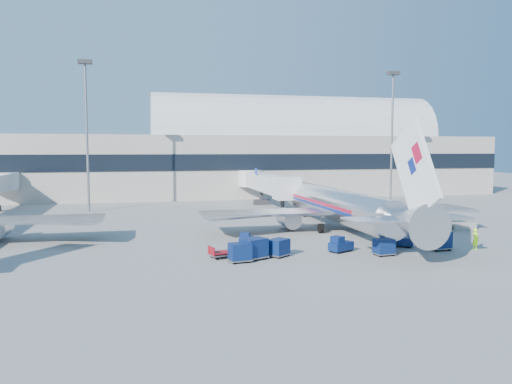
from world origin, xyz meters
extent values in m
plane|color=gray|center=(0.00, 0.00, 0.00)|extent=(260.00, 260.00, 0.00)
cube|color=#B2AA9E|center=(-25.00, 56.00, 6.00)|extent=(170.00, 28.00, 12.00)
cube|color=black|center=(-25.00, 42.05, 7.00)|extent=(170.00, 0.40, 3.00)
cylinder|color=silver|center=(20.00, 56.00, 12.00)|extent=(60.00, 18.00, 18.00)
cylinder|color=silver|center=(10.00, 6.00, 2.90)|extent=(3.80, 28.00, 3.80)
sphere|color=silver|center=(10.00, 20.00, 2.90)|extent=(3.72, 3.72, 3.72)
cone|color=silver|center=(10.00, -11.00, 3.30)|extent=(3.80, 6.00, 3.80)
cube|color=#A90D2B|center=(10.00, 7.00, 3.15)|extent=(3.85, 20.16, 0.32)
cube|color=navy|center=(10.00, 7.00, 2.78)|extent=(3.85, 20.16, 0.32)
cube|color=white|center=(10.00, -11.50, 7.70)|extent=(0.35, 7.79, 8.74)
cube|color=silver|center=(10.00, -10.50, 3.50)|extent=(11.00, 3.00, 0.18)
cube|color=silver|center=(10.00, 5.00, 2.30)|extent=(32.00, 5.00, 0.28)
cylinder|color=#B7B7BC|center=(4.50, 6.50, 1.35)|extent=(2.10, 3.80, 2.10)
cylinder|color=#B7B7BC|center=(15.50, 6.50, 1.35)|extent=(2.10, 3.80, 2.10)
cylinder|color=black|center=(10.00, 17.00, 0.45)|extent=(0.40, 0.90, 0.90)
cube|color=silver|center=(7.60, 30.00, 4.00)|extent=(2.70, 24.00, 2.70)
cube|color=silver|center=(7.60, 17.80, 4.00)|extent=(3.40, 3.20, 3.20)
cylinder|color=silver|center=(7.60, 41.50, 4.00)|extent=(4.40, 4.40, 3.00)
cube|color=#2D2D30|center=(7.60, 20.00, 1.80)|extent=(0.50, 0.50, 3.00)
cube|color=#2D2D30|center=(7.60, 20.00, 0.45)|extent=(2.60, 1.00, 0.90)
cube|color=#2D2D30|center=(7.60, 33.00, 1.80)|extent=(0.50, 0.50, 3.00)
cube|color=#2D2D30|center=(7.60, 33.00, 0.45)|extent=(2.60, 1.00, 0.90)
cube|color=navy|center=(6.00, 30.00, 5.80)|extent=(0.12, 1.40, 0.90)
cylinder|color=silver|center=(-34.40, 41.50, 4.00)|extent=(4.40, 4.40, 3.00)
cylinder|color=slate|center=(-20.00, 30.00, 11.00)|extent=(0.36, 0.36, 22.00)
cube|color=#2D2D30|center=(-20.00, 30.00, 22.30)|extent=(2.00, 1.20, 0.60)
cylinder|color=slate|center=(30.00, 30.00, 11.00)|extent=(0.36, 0.36, 22.00)
cube|color=#2D2D30|center=(30.00, 30.00, 22.30)|extent=(2.00, 1.20, 0.60)
cube|color=#9E9E96|center=(18.00, 2.00, 0.45)|extent=(3.00, 0.55, 0.90)
cube|color=#9E9E96|center=(21.30, 2.00, 0.45)|extent=(3.00, 0.55, 0.90)
cube|color=#9E9E96|center=(24.60, 2.00, 0.45)|extent=(3.00, 0.55, 0.90)
cube|color=#091B49|center=(5.60, -6.60, 0.55)|extent=(2.58, 2.06, 0.75)
cube|color=#091B49|center=(5.15, -6.83, 1.15)|extent=(1.26, 1.30, 0.70)
cylinder|color=black|center=(6.11, -5.84, 0.28)|extent=(0.60, 0.45, 0.56)
cube|color=#091B49|center=(12.15, -5.62, 0.56)|extent=(2.60, 2.22, 0.76)
cube|color=#091B49|center=(11.72, -5.35, 1.17)|extent=(1.31, 1.34, 0.71)
cylinder|color=black|center=(13.08, -5.66, 0.28)|extent=(0.60, 0.49, 0.57)
cube|color=#091B49|center=(-2.25, -1.59, 0.50)|extent=(1.81, 2.32, 0.68)
cube|color=#091B49|center=(-2.44, -2.01, 1.04)|extent=(1.16, 1.12, 0.63)
cylinder|color=black|center=(-2.32, -0.77, 0.25)|extent=(0.39, 0.54, 0.51)
cube|color=#091B49|center=(-0.51, -7.31, 0.89)|extent=(2.13, 2.06, 1.36)
cube|color=slate|center=(-0.51, -7.31, 0.21)|extent=(2.23, 2.15, 0.09)
cylinder|color=black|center=(-0.30, -6.50, 0.19)|extent=(0.39, 0.34, 0.37)
cube|color=#091B49|center=(-2.85, -7.91, 1.04)|extent=(2.43, 2.23, 1.58)
cube|color=slate|center=(-2.85, -7.91, 0.24)|extent=(2.56, 2.33, 0.11)
cylinder|color=black|center=(-2.43, -7.03, 0.22)|extent=(0.47, 0.35, 0.44)
cube|color=#091B49|center=(-4.26, -8.68, 0.91)|extent=(1.91, 1.59, 1.39)
cube|color=slate|center=(-4.26, -8.68, 0.21)|extent=(2.01, 1.65, 0.10)
cylinder|color=black|center=(-3.67, -8.05, 0.19)|extent=(0.40, 0.21, 0.38)
cube|color=#091B49|center=(8.67, -8.94, 0.85)|extent=(1.73, 1.42, 1.29)
cube|color=slate|center=(8.67, -8.94, 0.20)|extent=(1.83, 1.47, 0.09)
cylinder|color=black|center=(9.24, -8.38, 0.18)|extent=(0.37, 0.18, 0.36)
cube|color=#091B49|center=(14.84, -7.86, 1.01)|extent=(2.01, 1.62, 1.54)
cube|color=slate|center=(14.84, -7.86, 0.23)|extent=(2.12, 1.68, 0.11)
cylinder|color=black|center=(15.54, -7.22, 0.21)|extent=(0.44, 0.20, 0.43)
cube|color=slate|center=(-5.49, -6.72, 0.32)|extent=(2.31, 1.87, 0.11)
cube|color=maroon|center=(-5.49, -6.72, 0.50)|extent=(2.32, 1.91, 0.07)
cylinder|color=black|center=(-5.01, -6.06, 0.18)|extent=(0.39, 0.24, 0.37)
imported|color=#A1FF1A|center=(18.40, -8.31, 1.00)|extent=(0.54, 0.77, 1.99)
camera|label=1|loc=(-12.09, -48.82, 9.40)|focal=35.00mm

